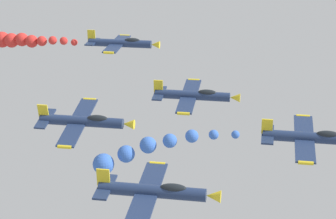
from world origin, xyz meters
name	(u,v)px	position (x,y,z in m)	size (l,w,h in m)	color
airplane_lead	(310,137)	(4.53, 15.06, 87.74)	(9.52, 10.35, 2.68)	navy
smoke_trail_lead	(138,152)	(6.11, -2.11, 85.57)	(4.06, 14.71, 4.70)	blue
airplane_left_inner	(194,95)	(-6.74, 1.97, 87.65)	(9.53, 10.35, 2.64)	navy
airplane_right_inner	(154,191)	(17.52, 1.82, 87.33)	(9.55, 10.35, 2.51)	navy
airplane_left_outer	(83,121)	(4.21, -8.38, 87.82)	(9.42, 10.35, 3.01)	navy
airplane_right_outer	(121,43)	(-19.58, -10.04, 90.46)	(9.57, 10.35, 2.33)	navy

